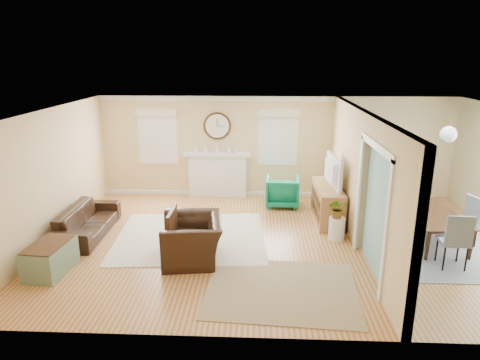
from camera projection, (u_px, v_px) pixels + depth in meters
The scene contains 27 objects.
floor at pixel (279, 243), 8.49m from camera, with size 9.00×9.00×0.00m, color #995E23.
wall_back at pixel (276, 147), 11.00m from camera, with size 9.00×0.02×2.60m, color tan.
wall_front at pixel (293, 248), 5.25m from camera, with size 9.00×0.02×2.60m, color tan.
wall_left at pixel (50, 177), 8.32m from camera, with size 0.02×6.00×2.60m, color tan.
ceiling at pixel (283, 111), 7.76m from camera, with size 9.00×6.00×0.02m, color white.
partition at pixel (358, 174), 8.32m from camera, with size 0.17×6.00×2.60m.
fireplace at pixel (218, 174), 11.15m from camera, with size 1.70×0.30×1.17m.
wall_clock at pixel (217, 126), 10.88m from camera, with size 0.70×0.07×0.70m.
window_left at pixel (157, 133), 10.99m from camera, with size 1.05×0.13×1.42m.
window_right at pixel (278, 134), 10.86m from camera, with size 1.05×0.13×1.42m.
pendant at pixel (448, 134), 7.75m from camera, with size 0.30×0.30×0.55m.
rug_cream at pixel (191, 237), 8.74m from camera, with size 2.97×2.58×0.02m, color beige.
rug_jute at pixel (282, 289), 6.79m from camera, with size 2.37×1.94×0.01m, color #968060.
rug_grey at pixel (429, 242), 8.51m from camera, with size 2.63×3.29×0.01m, color gray.
sofa at pixel (87, 221), 8.81m from camera, with size 2.02×0.79×0.59m, color black.
eames_chair at pixel (192, 239), 7.70m from camera, with size 1.20×1.05×0.78m, color black.
green_chair at pixel (282, 191), 10.48m from camera, with size 0.79×0.81×0.74m, color #007654.
trunk at pixel (50, 258), 7.26m from camera, with size 0.64×0.97×0.53m.
credenza at pixel (327, 203), 9.55m from camera, with size 0.54×1.60×0.80m.
tv at pixel (329, 171), 9.34m from camera, with size 1.18×0.16×0.68m, color black.
garden_stool at pixel (337, 229), 8.59m from camera, with size 0.32×0.32×0.46m, color white.
potted_plant at pixel (338, 208), 8.46m from camera, with size 0.37×0.32×0.41m, color #337F33.
dining_table at pixel (431, 228), 8.43m from camera, with size 1.74×0.97×0.61m, color #452411.
dining_chair_n at pixel (415, 198), 9.38m from camera, with size 0.50×0.50×0.97m.
dining_chair_s at pixel (454, 235), 7.37m from camera, with size 0.47×0.47×1.02m.
dining_chair_w at pixel (399, 215), 8.29m from camera, with size 0.49×0.49×1.02m.
dining_chair_e at pixel (464, 217), 8.24m from camera, with size 0.52×0.52×0.98m.
Camera 1 is at (-0.43, -7.83, 3.58)m, focal length 32.00 mm.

